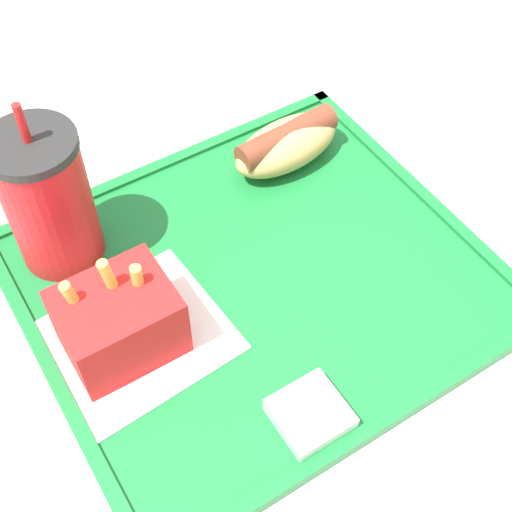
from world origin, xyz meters
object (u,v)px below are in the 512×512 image
Objects in this scene: sauce_cup_mayo at (310,414)px; fries_carton at (119,321)px; hot_dog_far at (286,143)px; soda_cup at (48,200)px.

fries_carton is at bearing 123.67° from sauce_cup_mayo.
soda_cup is at bearing 177.10° from hot_dog_far.
soda_cup is 0.28m from sauce_cup_mayo.
soda_cup reaches higher than hot_dog_far.
soda_cup is 1.80× the size of fries_carton.
hot_dog_far is (0.23, -0.01, -0.04)m from soda_cup.
soda_cup is at bearing 110.24° from sauce_cup_mayo.
hot_dog_far is 0.25m from fries_carton.
fries_carton reaches higher than hot_dog_far.
sauce_cup_mayo is at bearing -56.33° from fries_carton.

